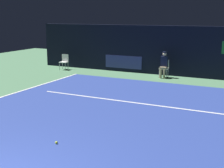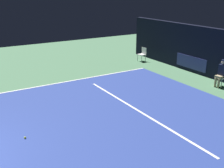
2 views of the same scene
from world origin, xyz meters
name	(u,v)px [view 2 (image 2 of 2)]	position (x,y,z in m)	size (l,w,h in m)	color
ground_plane	(91,124)	(0.00, 4.94, 0.00)	(31.20, 31.20, 0.00)	#4C7A56
court_surface	(91,124)	(0.00, 4.94, 0.01)	(9.71, 11.88, 0.01)	navy
line_sideline_right	(46,85)	(-4.80, 4.94, 0.01)	(0.10, 11.88, 0.01)	white
line_service	(139,111)	(0.00, 7.02, 0.01)	(7.57, 0.10, 0.01)	white
line_judge_on_chair	(221,73)	(-0.31, 12.11, 0.69)	(0.46, 0.54, 1.32)	white
courtside_chair_near	(143,53)	(-6.26, 11.90, 0.50)	(0.47, 0.45, 0.88)	white
tennis_ball	(25,138)	(-0.16, 2.68, 0.05)	(0.07, 0.07, 0.07)	#CCE033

